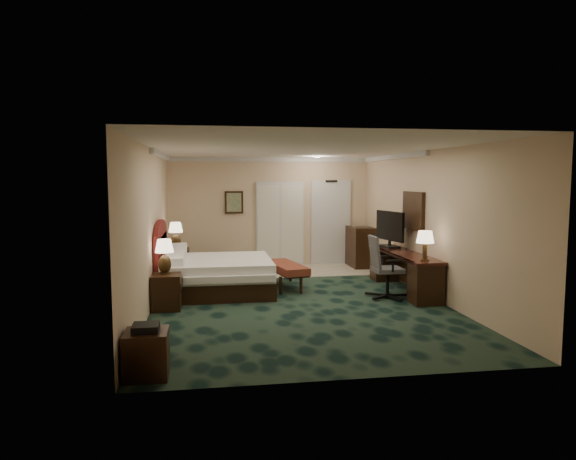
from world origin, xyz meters
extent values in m
cube|color=black|center=(0.00, 0.00, 0.00)|extent=(5.00, 7.50, 0.00)
cube|color=silver|center=(0.00, 0.00, 2.70)|extent=(5.00, 7.50, 0.00)
cube|color=beige|center=(0.00, 3.75, 1.35)|extent=(5.00, 0.00, 2.70)
cube|color=beige|center=(0.00, -3.75, 1.35)|extent=(5.00, 0.00, 2.70)
cube|color=beige|center=(-2.50, 0.00, 1.35)|extent=(0.00, 7.50, 2.70)
cube|color=beige|center=(2.50, 0.00, 1.35)|extent=(0.00, 7.50, 2.70)
cube|color=#C0B29B|center=(0.90, 2.90, 0.01)|extent=(3.20, 1.70, 0.01)
cube|color=silver|center=(1.55, 3.72, 1.05)|extent=(1.02, 0.06, 2.18)
cube|color=silver|center=(0.25, 3.71, 1.05)|extent=(1.20, 0.06, 2.10)
cube|color=#476855|center=(-0.90, 3.71, 1.60)|extent=(0.45, 0.06, 0.55)
cube|color=white|center=(2.46, 0.60, 1.55)|extent=(0.05, 0.95, 0.75)
cube|color=white|center=(-1.38, 0.83, 0.32)|extent=(2.05, 1.90, 0.65)
cube|color=black|center=(-2.24, -0.32, 0.29)|extent=(0.47, 0.54, 0.59)
cube|color=black|center=(-2.22, 2.46, 0.32)|extent=(0.51, 0.59, 0.64)
cube|color=maroon|center=(-0.01, 1.07, 0.24)|extent=(0.77, 1.49, 0.48)
cube|color=black|center=(-2.23, -3.32, 0.26)|extent=(0.47, 0.47, 0.51)
cube|color=black|center=(2.20, 0.41, 0.38)|extent=(0.56, 2.62, 0.76)
cube|color=black|center=(2.15, 1.06, 1.14)|extent=(0.28, 0.97, 0.76)
cube|color=black|center=(2.19, 3.20, 0.50)|extent=(0.52, 0.94, 0.99)
camera|label=1|loc=(-1.54, -8.97, 2.17)|focal=32.00mm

